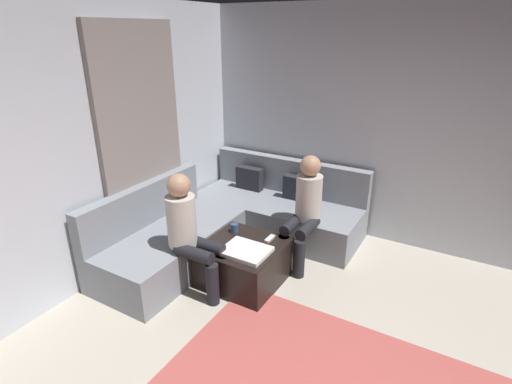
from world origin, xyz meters
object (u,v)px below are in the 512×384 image
at_px(coffee_mug, 235,228).
at_px(person_on_couch_side, 190,230).
at_px(sectional_couch, 234,222).
at_px(person_on_couch_back, 305,207).
at_px(game_remote, 270,239).
at_px(ottoman, 244,263).

relative_size(coffee_mug, person_on_couch_side, 0.08).
bearing_deg(sectional_couch, person_on_couch_back, 3.60).
xyz_separation_m(coffee_mug, game_remote, (0.40, 0.04, -0.04)).
height_order(coffee_mug, person_on_couch_side, person_on_couch_side).
height_order(ottoman, person_on_couch_back, person_on_couch_back).
xyz_separation_m(ottoman, person_on_couch_side, (-0.36, -0.37, 0.45)).
height_order(sectional_couch, coffee_mug, sectional_couch).
bearing_deg(ottoman, game_remote, 50.71).
relative_size(sectional_couch, ottoman, 3.36).
relative_size(sectional_couch, person_on_couch_side, 2.12).
xyz_separation_m(person_on_couch_back, person_on_couch_side, (-0.73, -1.02, 0.00)).
distance_m(game_remote, person_on_couch_side, 0.83).
distance_m(ottoman, game_remote, 0.36).
xyz_separation_m(ottoman, coffee_mug, (-0.22, 0.18, 0.26)).
height_order(game_remote, person_on_couch_side, person_on_couch_side).
height_order(sectional_couch, ottoman, sectional_couch).
xyz_separation_m(sectional_couch, game_remote, (0.69, -0.38, 0.15)).
bearing_deg(game_remote, person_on_couch_back, 66.72).
distance_m(coffee_mug, person_on_couch_back, 0.78).
height_order(sectional_couch, game_remote, sectional_couch).
bearing_deg(coffee_mug, sectional_couch, 124.58).
height_order(ottoman, person_on_couch_side, person_on_couch_side).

